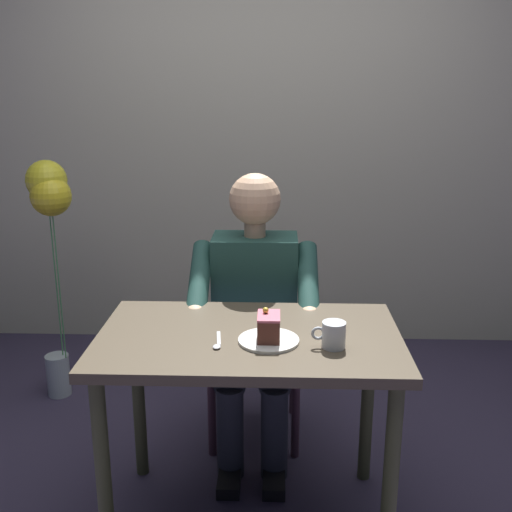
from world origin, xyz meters
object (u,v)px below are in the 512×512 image
at_px(cake_slice, 269,327).
at_px(seated_person, 254,312).
at_px(chair, 256,329).
at_px(dining_table, 249,361).
at_px(coffee_cup, 333,334).
at_px(balloon_display, 50,224).
at_px(dessert_spoon, 218,343).

bearing_deg(cake_slice, seated_person, -82.78).
xyz_separation_m(chair, seated_person, (0.00, 0.17, 0.15)).
relative_size(dining_table, chair, 1.17).
distance_m(seated_person, coffee_cup, 0.66).
bearing_deg(coffee_cup, seated_person, -64.24).
distance_m(chair, seated_person, 0.23).
xyz_separation_m(dining_table, cake_slice, (-0.07, 0.06, 0.16)).
relative_size(dining_table, balloon_display, 0.85).
bearing_deg(dining_table, seated_person, -90.00).
distance_m(dining_table, chair, 0.67).
bearing_deg(dessert_spoon, seated_person, -99.99).
xyz_separation_m(dining_table, coffee_cup, (-0.28, 0.10, 0.15)).
relative_size(chair, cake_slice, 8.07).
distance_m(seated_person, dessert_spoon, 0.58).
xyz_separation_m(cake_slice, dessert_spoon, (0.17, 0.03, -0.05)).
relative_size(dining_table, cake_slice, 9.46).
bearing_deg(chair, dining_table, 90.00).
height_order(coffee_cup, balloon_display, balloon_display).
height_order(cake_slice, dessert_spoon, cake_slice).
bearing_deg(cake_slice, dessert_spoon, 8.51).
bearing_deg(chair, balloon_display, -13.60).
height_order(dining_table, dessert_spoon, dessert_spoon).
bearing_deg(seated_person, chair, -90.00).
bearing_deg(seated_person, dessert_spoon, 80.01).
xyz_separation_m(dining_table, seated_person, (0.00, -0.48, -0.00)).
bearing_deg(cake_slice, chair, -84.52).
bearing_deg(seated_person, dining_table, 90.00).
bearing_deg(cake_slice, coffee_cup, 170.18).
bearing_deg(dining_table, dessert_spoon, 41.08).
relative_size(cake_slice, dessert_spoon, 0.77).
height_order(dining_table, cake_slice, cake_slice).
height_order(chair, seated_person, seated_person).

